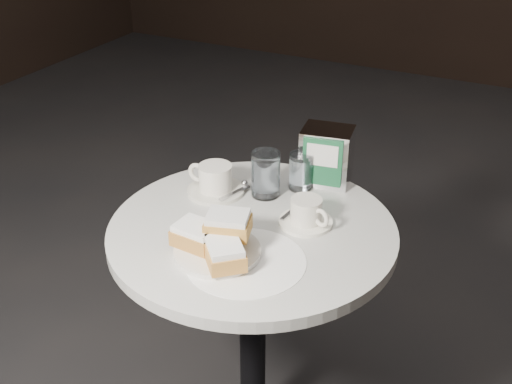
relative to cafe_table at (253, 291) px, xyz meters
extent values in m
cylinder|color=black|center=(0.00, 0.00, -0.18)|extent=(0.07, 0.07, 0.70)
cylinder|color=silver|center=(0.00, 0.00, 0.18)|extent=(0.70, 0.70, 0.03)
cylinder|color=white|center=(0.05, -0.14, 0.20)|extent=(0.31, 0.31, 0.00)
cylinder|color=silver|center=(-0.02, -0.14, 0.21)|extent=(0.26, 0.26, 0.01)
cube|color=#B87D38|center=(-0.07, -0.14, 0.23)|extent=(0.11, 0.09, 0.04)
cube|color=white|center=(-0.07, -0.14, 0.26)|extent=(0.10, 0.08, 0.01)
cube|color=gold|center=(0.02, -0.18, 0.23)|extent=(0.12, 0.13, 0.04)
cube|color=white|center=(0.02, -0.18, 0.26)|extent=(0.11, 0.12, 0.01)
cube|color=#C78D3D|center=(0.00, -0.12, 0.26)|extent=(0.12, 0.10, 0.04)
cube|color=white|center=(0.00, -0.12, 0.29)|extent=(0.11, 0.09, 0.01)
cylinder|color=silver|center=(-0.16, 0.11, 0.20)|extent=(0.16, 0.16, 0.01)
cylinder|color=white|center=(-0.16, 0.11, 0.24)|extent=(0.09, 0.09, 0.07)
cylinder|color=brown|center=(-0.16, 0.11, 0.27)|extent=(0.08, 0.08, 0.00)
torus|color=silver|center=(-0.22, 0.11, 0.24)|extent=(0.05, 0.01, 0.05)
cube|color=silver|center=(-0.10, 0.10, 0.21)|extent=(0.04, 0.10, 0.00)
sphere|color=silver|center=(-0.10, 0.16, 0.21)|extent=(0.02, 0.02, 0.02)
cylinder|color=white|center=(0.11, 0.07, 0.20)|extent=(0.17, 0.17, 0.01)
cylinder|color=silver|center=(0.11, 0.07, 0.24)|extent=(0.10, 0.10, 0.06)
cylinder|color=#865D49|center=(0.11, 0.07, 0.26)|extent=(0.09, 0.09, 0.00)
torus|color=white|center=(0.16, 0.05, 0.24)|extent=(0.05, 0.03, 0.05)
cube|color=#B5B4B9|center=(0.06, 0.09, 0.21)|extent=(0.02, 0.09, 0.00)
sphere|color=silver|center=(0.08, 0.13, 0.21)|extent=(0.02, 0.02, 0.02)
cylinder|color=silver|center=(-0.04, 0.15, 0.26)|extent=(0.08, 0.08, 0.12)
cylinder|color=white|center=(-0.04, 0.15, 0.25)|extent=(0.07, 0.07, 0.10)
cylinder|color=silver|center=(0.03, 0.23, 0.25)|extent=(0.08, 0.08, 0.10)
cylinder|color=white|center=(0.03, 0.23, 0.24)|extent=(0.07, 0.07, 0.09)
cube|color=white|center=(0.07, 0.30, 0.27)|extent=(0.15, 0.12, 0.15)
cube|color=#1B5F39|center=(0.08, 0.24, 0.28)|extent=(0.10, 0.02, 0.13)
cube|color=white|center=(0.08, 0.24, 0.30)|extent=(0.08, 0.01, 0.06)
camera|label=1|loc=(0.60, -1.17, 1.03)|focal=45.00mm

